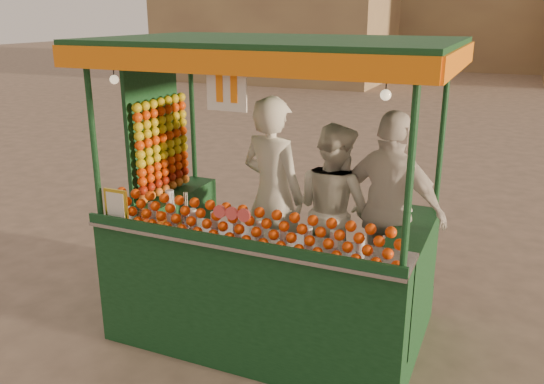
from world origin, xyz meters
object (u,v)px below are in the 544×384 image
at_px(vendor_left, 273,195).
at_px(vendor_middle, 333,209).
at_px(juice_cart, 261,246).
at_px(vendor_right, 390,211).

relative_size(vendor_left, vendor_middle, 1.15).
xyz_separation_m(juice_cart, vendor_left, (-0.04, 0.38, 0.38)).
xyz_separation_m(vendor_middle, vendor_right, (0.56, -0.05, 0.08)).
bearing_deg(vendor_right, vendor_left, 23.18).
bearing_deg(vendor_middle, juice_cart, 74.14).
xyz_separation_m(juice_cart, vendor_right, (1.08, 0.51, 0.34)).
distance_m(vendor_left, vendor_right, 1.13).
relative_size(vendor_left, vendor_right, 1.05).
height_order(vendor_left, vendor_right, vendor_left).
bearing_deg(juice_cart, vendor_middle, 46.48).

